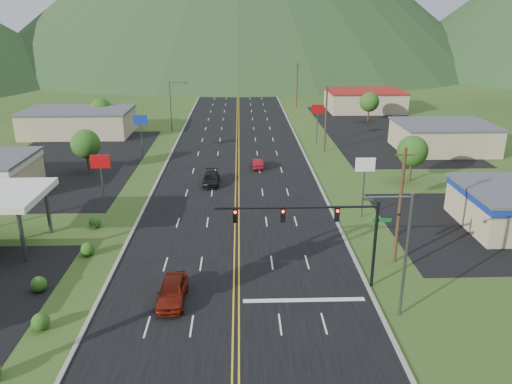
{
  "coord_description": "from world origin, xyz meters",
  "views": [
    {
      "loc": [
        0.42,
        -19.87,
        19.77
      ],
      "look_at": [
        1.83,
        23.45,
        4.5
      ],
      "focal_mm": 35.0,
      "sensor_mm": 36.0,
      "label": 1
    }
  ],
  "objects_px": {
    "streetlight_east": "(402,248)",
    "traffic_signal": "(323,223)",
    "car_dark_mid": "(211,179)",
    "car_red_far": "(258,163)",
    "car_red_near": "(172,292)",
    "streetlight_west": "(172,103)"
  },
  "relations": [
    {
      "from": "traffic_signal",
      "to": "streetlight_east",
      "type": "xyz_separation_m",
      "value": [
        4.7,
        -4.0,
        -0.15
      ]
    },
    {
      "from": "traffic_signal",
      "to": "car_red_near",
      "type": "bearing_deg",
      "value": -170.72
    },
    {
      "from": "car_red_near",
      "to": "car_red_far",
      "type": "relative_size",
      "value": 1.26
    },
    {
      "from": "traffic_signal",
      "to": "car_red_far",
      "type": "height_order",
      "value": "traffic_signal"
    },
    {
      "from": "streetlight_west",
      "to": "car_red_far",
      "type": "height_order",
      "value": "streetlight_west"
    },
    {
      "from": "traffic_signal",
      "to": "car_red_near",
      "type": "distance_m",
      "value": 12.14
    },
    {
      "from": "streetlight_west",
      "to": "car_red_near",
      "type": "distance_m",
      "value": 58.41
    },
    {
      "from": "car_red_near",
      "to": "car_red_far",
      "type": "xyz_separation_m",
      "value": [
        7.46,
        34.11,
        -0.19
      ]
    },
    {
      "from": "traffic_signal",
      "to": "streetlight_east",
      "type": "relative_size",
      "value": 1.46
    },
    {
      "from": "car_red_far",
      "to": "streetlight_west",
      "type": "bearing_deg",
      "value": -59.23
    },
    {
      "from": "streetlight_west",
      "to": "car_dark_mid",
      "type": "height_order",
      "value": "streetlight_west"
    },
    {
      "from": "streetlight_east",
      "to": "car_dark_mid",
      "type": "xyz_separation_m",
      "value": [
        -14.4,
        29.3,
        -4.47
      ]
    },
    {
      "from": "streetlight_east",
      "to": "traffic_signal",
      "type": "bearing_deg",
      "value": 139.61
    },
    {
      "from": "traffic_signal",
      "to": "car_red_far",
      "type": "relative_size",
      "value": 3.34
    },
    {
      "from": "car_red_near",
      "to": "car_dark_mid",
      "type": "relative_size",
      "value": 1.01
    },
    {
      "from": "car_red_near",
      "to": "car_dark_mid",
      "type": "xyz_separation_m",
      "value": [
        1.42,
        27.12,
        -0.13
      ]
    },
    {
      "from": "traffic_signal",
      "to": "car_red_far",
      "type": "xyz_separation_m",
      "value": [
        -3.67,
        32.29,
        -4.68
      ]
    },
    {
      "from": "streetlight_west",
      "to": "car_red_far",
      "type": "relative_size",
      "value": 2.3
    },
    {
      "from": "traffic_signal",
      "to": "car_dark_mid",
      "type": "xyz_separation_m",
      "value": [
        -9.7,
        25.3,
        -4.62
      ]
    },
    {
      "from": "streetlight_east",
      "to": "streetlight_west",
      "type": "relative_size",
      "value": 1.0
    },
    {
      "from": "car_red_far",
      "to": "car_dark_mid",
      "type": "bearing_deg",
      "value": 48.54
    },
    {
      "from": "streetlight_west",
      "to": "car_red_far",
      "type": "bearing_deg",
      "value": -58.57
    }
  ]
}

